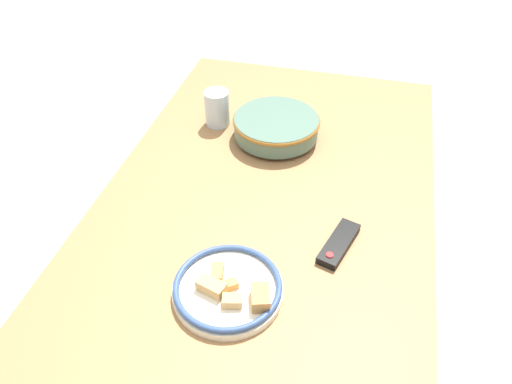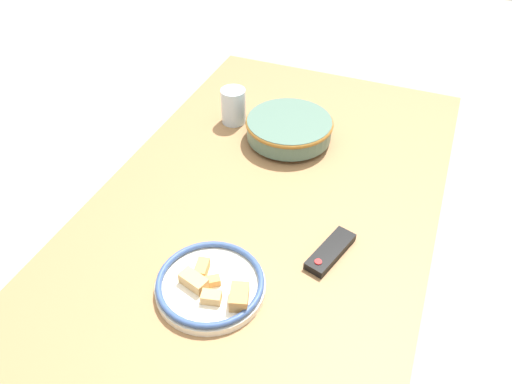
{
  "view_description": "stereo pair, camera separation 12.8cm",
  "coord_description": "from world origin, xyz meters",
  "px_view_note": "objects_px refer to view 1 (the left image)",
  "views": [
    {
      "loc": [
        0.95,
        0.22,
        1.61
      ],
      "look_at": [
        0.01,
        -0.02,
        0.76
      ],
      "focal_mm": 35.0,
      "sensor_mm": 36.0,
      "label": 1
    },
    {
      "loc": [
        0.91,
        0.34,
        1.61
      ],
      "look_at": [
        0.01,
        -0.02,
        0.76
      ],
      "focal_mm": 35.0,
      "sensor_mm": 36.0,
      "label": 2
    }
  ],
  "objects_px": {
    "drinking_glass": "(217,108)",
    "noodle_bowl": "(276,126)",
    "tv_remote": "(339,244)",
    "food_plate": "(228,289)"
  },
  "relations": [
    {
      "from": "drinking_glass",
      "to": "noodle_bowl",
      "type": "bearing_deg",
      "value": 80.69
    },
    {
      "from": "food_plate",
      "to": "noodle_bowl",
      "type": "bearing_deg",
      "value": -177.24
    },
    {
      "from": "drinking_glass",
      "to": "food_plate",
      "type": "bearing_deg",
      "value": 19.57
    },
    {
      "from": "noodle_bowl",
      "to": "drinking_glass",
      "type": "xyz_separation_m",
      "value": [
        -0.03,
        -0.2,
        0.01
      ]
    },
    {
      "from": "noodle_bowl",
      "to": "drinking_glass",
      "type": "distance_m",
      "value": 0.2
    },
    {
      "from": "food_plate",
      "to": "drinking_glass",
      "type": "distance_m",
      "value": 0.67
    },
    {
      "from": "tv_remote",
      "to": "noodle_bowl",
      "type": "bearing_deg",
      "value": -42.38
    },
    {
      "from": "food_plate",
      "to": "drinking_glass",
      "type": "relative_size",
      "value": 2.14
    },
    {
      "from": "food_plate",
      "to": "tv_remote",
      "type": "xyz_separation_m",
      "value": [
        -0.2,
        0.21,
        -0.01
      ]
    },
    {
      "from": "tv_remote",
      "to": "drinking_glass",
      "type": "relative_size",
      "value": 1.43
    }
  ]
}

